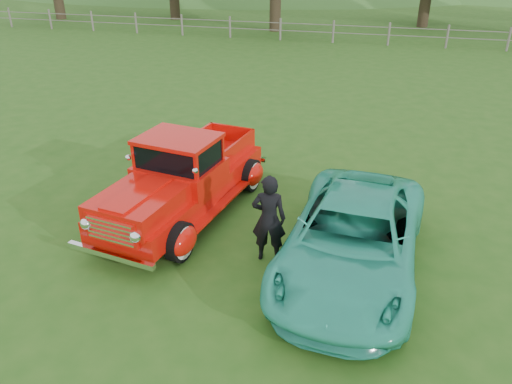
# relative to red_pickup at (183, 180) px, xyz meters

# --- Properties ---
(ground) EXTENTS (140.00, 140.00, 0.00)m
(ground) POSITION_rel_red_pickup_xyz_m (0.70, -1.90, -0.80)
(ground) COLOR #255215
(ground) RESTS_ON ground
(distant_hills) EXTENTS (116.00, 60.00, 18.00)m
(distant_hills) POSITION_rel_red_pickup_xyz_m (-3.39, 57.56, -5.34)
(distant_hills) COLOR #316023
(distant_hills) RESTS_ON ground
(fence_line) EXTENTS (48.00, 0.12, 1.20)m
(fence_line) POSITION_rel_red_pickup_xyz_m (0.70, 20.10, -0.19)
(fence_line) COLOR #6D665C
(fence_line) RESTS_ON ground
(red_pickup) EXTENTS (2.80, 5.20, 1.78)m
(red_pickup) POSITION_rel_red_pickup_xyz_m (0.00, 0.00, 0.00)
(red_pickup) COLOR black
(red_pickup) RESTS_ON ground
(teal_sedan) EXTENTS (2.55, 4.97, 1.34)m
(teal_sedan) POSITION_rel_red_pickup_xyz_m (3.64, -1.19, -0.13)
(teal_sedan) COLOR teal
(teal_sedan) RESTS_ON ground
(man) EXTENTS (0.67, 0.49, 1.70)m
(man) POSITION_rel_red_pickup_xyz_m (2.14, -1.19, 0.05)
(man) COLOR black
(man) RESTS_ON ground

